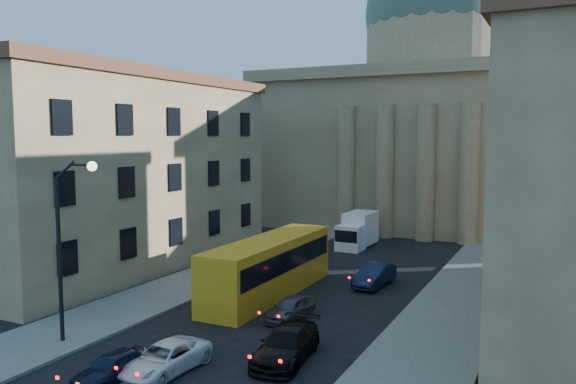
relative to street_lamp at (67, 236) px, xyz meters
The scene contains 12 objects.
sidewalk_left 11.38m from the street_lamp, 98.71° to the left, with size 5.00×60.00×0.15m, color #615F59.
sidewalk_right 19.14m from the street_lamp, 32.88° to the left, with size 5.00×60.00×0.15m, color #615F59.
church 48.43m from the street_lamp, 81.65° to the left, with size 68.02×28.76×36.60m.
building_left 17.36m from the street_lamp, 125.62° to the left, with size 11.60×26.60×14.70m.
street_lamp is the anchor object (origin of this frame).
car_left_near 7.00m from the street_lamp, 24.71° to the right, with size 1.46×3.63×1.24m, color black.
car_left_mid 7.66m from the street_lamp, ahead, with size 2.05×4.44×1.23m, color white.
car_right_mid 11.43m from the street_lamp, 16.27° to the left, with size 2.03×4.99×1.45m, color black.
car_right_far 12.11m from the street_lamp, 45.98° to the left, with size 1.49×3.71×1.27m, color #47474B.
car_right_distant 19.90m from the street_lamp, 59.76° to the left, with size 1.55×4.46×1.47m, color #0E1733.
city_bus 13.09m from the street_lamp, 69.40° to the left, with size 3.01×12.64×3.56m.
box_truck 29.45m from the street_lamp, 81.53° to the left, with size 2.30×5.63×3.07m.
Camera 1 is at (13.87, -10.66, 9.92)m, focal length 35.00 mm.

